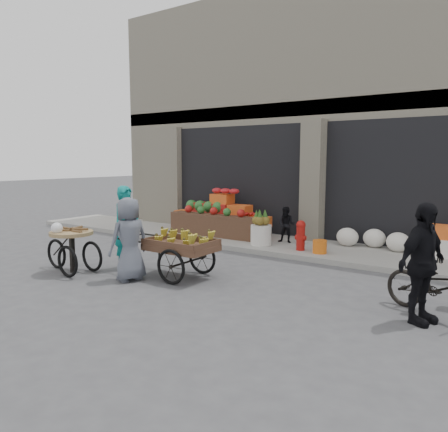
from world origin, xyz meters
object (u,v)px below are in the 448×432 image
Objects in this scene: bicycle at (441,287)px; vendor_woman at (127,228)px; cyclist at (422,263)px; vendor_grey at (129,239)px; fire_hydrant at (301,234)px; orange_bucket at (320,247)px; banana_cart at (179,243)px; tricycle_cart at (72,245)px; seated_person at (286,225)px; pineapple_bin at (261,235)px.

vendor_woman is at bearing 116.45° from bicycle.
bicycle is 1.02× the size of cyclist.
vendor_woman is 0.90m from vendor_grey.
vendor_grey is at bearing -114.08° from fire_hydrant.
orange_bucket is 0.19× the size of cyclist.
orange_bucket is at bearing 62.74° from cyclist.
vendor_grey reaches higher than banana_cart.
orange_bucket is at bearing 49.91° from tricycle_cart.
bicycle is (4.09, -3.25, -0.13)m from seated_person.
banana_cart is at bearing 117.01° from bicycle.
seated_person is at bearing 137.12° from fire_hydrant.
tricycle_cart is 0.92× the size of vendor_grey.
pineapple_bin is 4.56m from tricycle_cart.
cyclist is (3.89, -3.65, 0.26)m from seated_person.
orange_bucket is 4.32m from vendor_woman.
fire_hydrant is 3.30m from banana_cart.
banana_cart is (0.03, -3.17, 0.30)m from pineapple_bin.
pineapple_bin is at bearing -133.69° from seated_person.
orange_bucket is 0.22× the size of tricycle_cart.
pineapple_bin is 0.73× the size of fire_hydrant.
vendor_woman is at bearing -123.55° from seated_person.
tricycle_cart is at bearing -126.68° from seated_person.
fire_hydrant is 0.45× the size of vendor_grey.
banana_cart is 1.29× the size of bicycle.
seated_person is (-1.20, 0.70, 0.31)m from orange_bucket.
vendor_woman is (-2.88, -3.16, 0.59)m from orange_bucket.
cyclist is at bearing -53.20° from seated_person.
orange_bucket is 4.37m from vendor_grey.
seated_person is (0.40, 0.60, 0.21)m from pineapple_bin.
fire_hydrant is 0.96m from seated_person.
fire_hydrant is at bearing 67.14° from cyclist.
banana_cart is at bearing -117.04° from orange_bucket.
vendor_grey is (-0.63, -0.68, 0.11)m from banana_cart.
seated_person is 0.54× the size of bicycle.
vendor_grey is at bearing 12.41° from tricycle_cart.
banana_cart is at bearing -89.37° from pineapple_bin.
bicycle is at bearing -80.42° from vendor_woman.
fire_hydrant is at bearing -2.60° from pineapple_bin.
vendor_woman reaches higher than fire_hydrant.
seated_person reaches higher than pineapple_bin.
fire_hydrant reaches higher than pineapple_bin.
vendor_woman reaches higher than bicycle.
vendor_grey is 5.23m from bicycle.
fire_hydrant is at bearing 54.49° from tricycle_cart.
banana_cart reaches higher than bicycle.
seated_person is 0.42× the size of banana_cart.
tricycle_cart is 0.85× the size of cyclist.
pineapple_bin is 5.21m from bicycle.
seated_person reaches higher than fire_hydrant.
banana_cart is (-1.57, -3.07, 0.40)m from orange_bucket.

